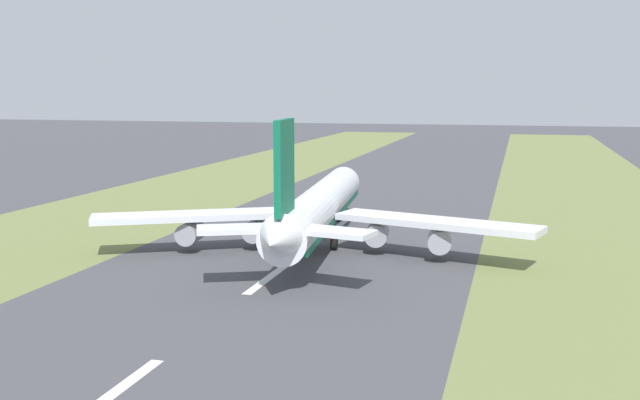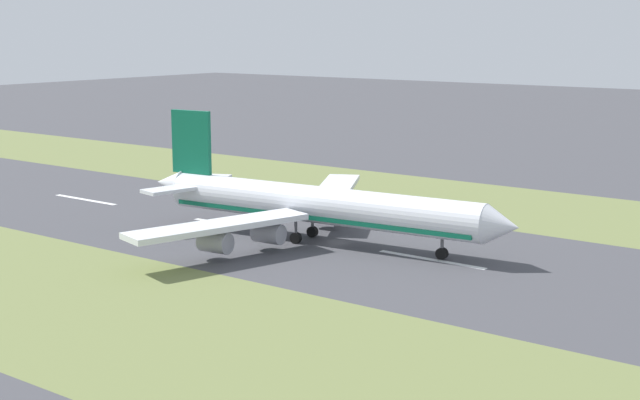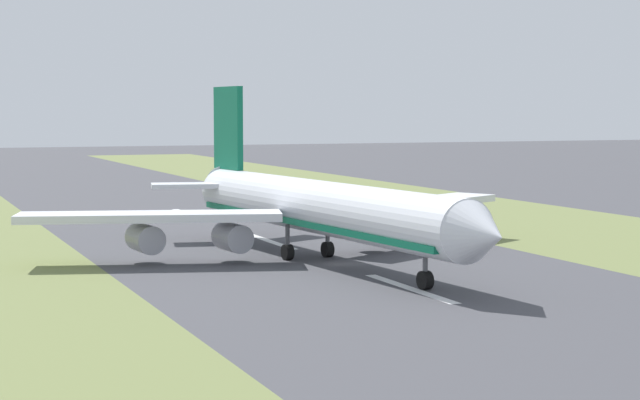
{
  "view_description": "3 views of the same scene",
  "coord_description": "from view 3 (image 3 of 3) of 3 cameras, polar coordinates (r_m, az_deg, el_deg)",
  "views": [
    {
      "loc": [
        30.05,
        -110.56,
        23.58
      ],
      "look_at": [
        1.12,
        -2.48,
        7.0
      ],
      "focal_mm": 42.0,
      "sensor_mm": 36.0,
      "label": 1
    },
    {
      "loc": [
        114.13,
        80.96,
        34.2
      ],
      "look_at": [
        1.12,
        -2.48,
        7.0
      ],
      "focal_mm": 50.0,
      "sensor_mm": 36.0,
      "label": 2
    },
    {
      "loc": [
        46.39,
        108.15,
        17.02
      ],
      "look_at": [
        1.12,
        -2.48,
        7.0
      ],
      "focal_mm": 60.0,
      "sensor_mm": 36.0,
      "label": 3
    }
  ],
  "objects": [
    {
      "name": "airplane_main_jet",
      "position": [
        121.71,
        -0.42,
        -0.39
      ],
      "size": [
        63.8,
        67.21,
        20.2
      ],
      "color": "silver",
      "rests_on": "ground"
    },
    {
      "name": "ground_plane",
      "position": [
        118.9,
        0.95,
        -3.44
      ],
      "size": [
        800.0,
        800.0,
        0.0
      ],
      "primitive_type": "plane",
      "color": "#424247"
    },
    {
      "name": "centreline_dash_mid",
      "position": [
        139.66,
        -2.68,
        -2.21
      ],
      "size": [
        1.2,
        18.0,
        0.01
      ],
      "primitive_type": "cube",
      "color": "silver",
      "rests_on": "ground"
    },
    {
      "name": "centreline_dash_near",
      "position": [
        177.64,
        -7.01,
        -0.74
      ],
      "size": [
        1.2,
        18.0,
        0.01
      ],
      "primitive_type": "cube",
      "color": "silver",
      "rests_on": "ground"
    },
    {
      "name": "centreline_dash_far",
      "position": [
        103.22,
        4.8,
        -4.71
      ],
      "size": [
        1.2,
        18.0,
        0.01
      ],
      "primitive_type": "cube",
      "color": "silver",
      "rests_on": "ground"
    }
  ]
}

